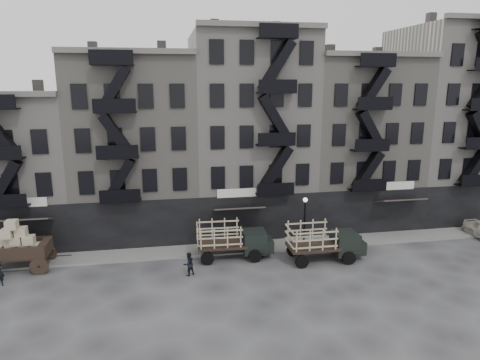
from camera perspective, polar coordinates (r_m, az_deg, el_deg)
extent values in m
plane|color=#38383A|center=(31.74, 4.74, -11.32)|extent=(140.00, 140.00, 0.00)
cube|color=slate|center=(35.05, 3.16, -8.75)|extent=(55.00, 2.50, 0.15)
cube|color=#A29C95|center=(40.51, -27.78, 1.46)|extent=(10.00, 10.00, 12.00)
cube|color=black|center=(36.91, -29.38, -6.15)|extent=(10.00, 0.35, 4.00)
cube|color=#4C4744|center=(39.20, -25.27, 11.13)|extent=(0.70, 0.70, 1.20)
cube|color=gray|center=(38.40, -13.65, 4.32)|extent=(10.00, 10.00, 15.00)
cube|color=black|center=(34.85, -13.62, -5.87)|extent=(10.00, 0.35, 4.00)
cube|color=#595651|center=(32.93, -14.90, 16.33)|extent=(10.00, 0.50, 0.40)
cube|color=#4C4744|center=(38.39, -18.97, 16.13)|extent=(0.70, 0.70, 1.20)
cube|color=#4C4744|center=(38.01, -10.40, 16.64)|extent=(0.70, 0.70, 1.20)
cube|color=#A29C95|center=(38.94, 1.20, 6.28)|extent=(10.00, 10.00, 17.00)
cube|color=black|center=(35.59, 2.72, -5.11)|extent=(10.00, 0.35, 4.00)
cube|color=#595651|center=(33.90, 3.09, 20.01)|extent=(10.00, 0.50, 0.40)
cube|color=#4C4744|center=(38.47, -3.39, 19.76)|extent=(0.70, 0.70, 1.20)
cube|color=#4C4744|center=(39.51, 5.04, 19.56)|extent=(0.70, 0.70, 1.20)
cube|color=gray|center=(42.17, 14.69, 5.01)|extent=(10.00, 10.00, 15.00)
cube|color=black|center=(38.97, 17.25, -4.08)|extent=(10.00, 0.35, 4.00)
cube|color=#595651|center=(37.26, 18.79, 15.64)|extent=(10.00, 0.50, 0.40)
cube|color=#4C4744|center=(40.72, 11.37, 16.34)|extent=(0.70, 0.70, 1.20)
cube|color=#4C4744|center=(43.00, 18.48, 15.75)|extent=(0.70, 0.70, 1.20)
cube|color=#A29C95|center=(47.08, 26.01, 6.75)|extent=(10.00, 10.00, 18.00)
cube|color=black|center=(44.39, 28.82, -3.07)|extent=(10.00, 0.35, 4.00)
cube|color=#4C4744|center=(45.55, 24.03, 18.93)|extent=(0.70, 0.70, 1.20)
cylinder|color=black|center=(34.14, 8.58, -6.03)|extent=(0.14, 0.14, 4.00)
sphere|color=silver|center=(33.52, 8.70, -2.64)|extent=(0.36, 0.36, 0.36)
cube|color=black|center=(34.37, -27.36, -8.81)|extent=(4.10, 2.21, 0.23)
cylinder|color=black|center=(36.06, -29.14, -8.88)|extent=(1.24, 0.13, 1.24)
cylinder|color=black|center=(33.08, -25.22, -10.37)|extent=(1.24, 0.13, 1.24)
cylinder|color=black|center=(35.10, -24.23, -8.94)|extent=(1.24, 0.13, 1.24)
cube|color=black|center=(33.69, -24.49, -8.12)|extent=(0.59, 1.82, 0.90)
cube|color=black|center=(32.49, -2.44, -8.55)|extent=(3.72, 2.29, 0.19)
cube|color=black|center=(32.75, 1.89, -8.16)|extent=(1.79, 1.99, 1.60)
cube|color=black|center=(33.03, 3.55, -8.59)|extent=(0.92, 1.64, 0.96)
cylinder|color=black|center=(32.04, 2.02, -10.10)|extent=(0.97, 0.27, 0.96)
cylinder|color=black|center=(33.99, 1.40, -8.71)|extent=(0.97, 0.27, 0.96)
cylinder|color=black|center=(31.67, -4.39, -10.42)|extent=(0.97, 0.27, 0.96)
cylinder|color=black|center=(33.64, -4.62, -8.98)|extent=(0.97, 0.27, 0.96)
cube|color=black|center=(32.46, 9.71, -8.72)|extent=(3.69, 2.17, 0.20)
cube|color=black|center=(33.32, 13.80, -8.14)|extent=(1.74, 1.95, 1.63)
cube|color=black|center=(33.83, 15.30, -8.49)|extent=(0.87, 1.63, 0.98)
cylinder|color=black|center=(32.64, 14.33, -10.06)|extent=(0.98, 0.24, 0.98)
cylinder|color=black|center=(34.47, 12.83, -8.71)|extent=(0.98, 0.24, 0.98)
cylinder|color=black|center=(31.39, 8.26, -10.73)|extent=(0.98, 0.24, 0.98)
cylinder|color=black|center=(33.29, 7.07, -9.27)|extent=(0.98, 0.24, 0.98)
imported|color=black|center=(30.08, -6.87, -11.06)|extent=(1.01, 0.95, 1.66)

